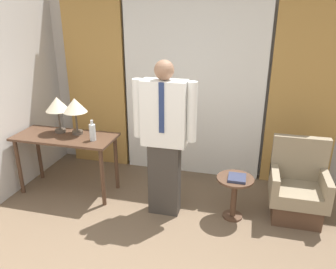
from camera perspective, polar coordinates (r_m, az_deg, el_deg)
name	(u,v)px	position (r m, az deg, el deg)	size (l,w,h in m)	color
wall_back	(195,80)	(4.65, 4.67, 9.40)	(10.00, 0.06, 2.70)	beige
curtain_sheer_center	(193,86)	(4.54, 4.37, 8.34)	(1.93, 0.06, 2.58)	white
curtain_drape_left	(96,81)	(4.99, -12.43, 9.06)	(0.89, 0.06, 2.58)	#B28442
curtain_drape_right	(305,93)	(4.53, 22.82, 6.74)	(0.89, 0.06, 2.58)	#B28442
desk	(66,144)	(4.37, -17.36, -1.65)	(1.28, 0.55, 0.78)	#4C3323
table_lamp_left	(57,105)	(4.37, -18.72, 4.84)	(0.30, 0.30, 0.47)	#4C4238
table_lamp_right	(75,107)	(4.24, -15.91, 4.70)	(0.30, 0.30, 0.47)	#4C4238
bottle_near_edge	(93,132)	(4.05, -13.01, 0.42)	(0.08, 0.08, 0.26)	silver
person	(164,135)	(3.61, -0.63, -0.16)	(0.71, 0.23, 1.80)	#38332D
armchair	(297,190)	(4.08, 21.58, -9.04)	(0.62, 0.54, 0.93)	#4C3323
side_table	(234,191)	(3.84, 11.48, -9.55)	(0.42, 0.42, 0.52)	#4C3323
book	(237,178)	(3.73, 11.93, -7.41)	(0.19, 0.21, 0.03)	#2D334C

